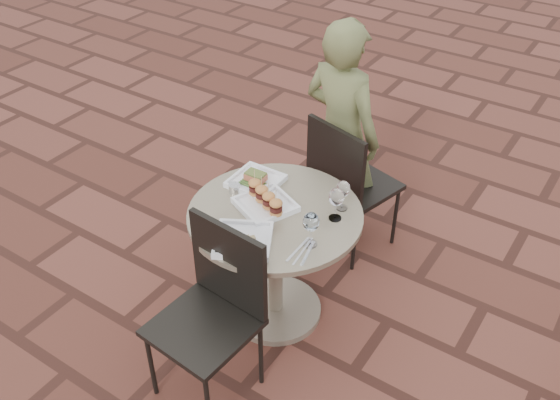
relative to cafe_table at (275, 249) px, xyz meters
The scene contains 13 objects.
ground 0.53m from the cafe_table, 38.52° to the right, with size 60.00×60.00×0.00m, color brown.
cafe_table is the anchor object (origin of this frame).
chair_far 0.71m from the cafe_table, 86.97° to the left, with size 0.54×0.54×0.93m.
chair_near 0.53m from the cafe_table, 88.40° to the right, with size 0.47×0.47×0.93m.
diner 0.90m from the cafe_table, 96.30° to the left, with size 0.53×0.35×1.46m, color brown.
plate_salmon 0.38m from the cafe_table, 146.47° to the left, with size 0.26×0.26×0.07m.
plate_sliders 0.29m from the cafe_table, behind, with size 0.35×0.35×0.17m.
plate_tuna 0.38m from the cafe_table, 89.18° to the right, with size 0.36×0.36×0.03m.
wine_glass_right 0.48m from the cafe_table, 22.09° to the right, with size 0.08×0.08×0.19m.
wine_glass_mid 0.50m from the cafe_table, 39.14° to the left, with size 0.07×0.07×0.17m.
wine_glass_far 0.48m from the cafe_table, 24.13° to the left, with size 0.08×0.08×0.18m.
steel_ramekin 0.39m from the cafe_table, behind, with size 0.06×0.06×0.05m, color silver.
cutlery_set 0.41m from the cafe_table, 32.84° to the right, with size 0.10×0.21×0.00m, color silver, non-canonical shape.
Camera 1 is at (1.24, -1.94, 2.68)m, focal length 40.00 mm.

